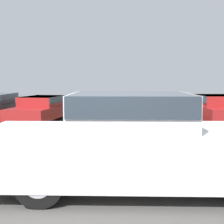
{
  "coord_description": "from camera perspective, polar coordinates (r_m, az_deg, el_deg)",
  "views": [
    {
      "loc": [
        0.72,
        -5.0,
        2.05
      ],
      "look_at": [
        -0.13,
        4.59,
        1.0
      ],
      "focal_mm": 50.0,
      "sensor_mm": 36.0,
      "label": 1
    }
  ],
  "objects": [
    {
      "name": "ground_plane",
      "position": [
        5.45,
        -3.02,
        -15.86
      ],
      "size": [
        60.0,
        60.0,
        0.0
      ],
      "primitive_type": "plane",
      "color": "#4C4947"
    },
    {
      "name": "stall_stripe_b",
      "position": [
        15.92,
        -17.12,
        -1.44
      ],
      "size": [
        0.12,
        4.48,
        0.01
      ],
      "primitive_type": "cube",
      "color": "yellow",
      "rests_on": "ground_plane"
    },
    {
      "name": "stall_stripe_c",
      "position": [
        15.09,
        -7.31,
        -1.62
      ],
      "size": [
        0.12,
        4.48,
        0.01
      ],
      "primitive_type": "cube",
      "color": "yellow",
      "rests_on": "ground_plane"
    },
    {
      "name": "stall_stripe_d",
      "position": [
        14.75,
        3.3,
        -1.77
      ],
      "size": [
        0.12,
        4.48,
        0.01
      ],
      "primitive_type": "cube",
      "color": "yellow",
      "rests_on": "ground_plane"
    },
    {
      "name": "stall_stripe_e",
      "position": [
        14.93,
        14.02,
        -1.85
      ],
      "size": [
        0.12,
        4.48,
        0.01
      ],
      "primitive_type": "cube",
      "color": "yellow",
      "rests_on": "ground_plane"
    },
    {
      "name": "pickup_truck",
      "position": [
        5.72,
        6.43,
        -5.64
      ],
      "size": [
        5.99,
        2.3,
        1.78
      ],
      "rotation": [
        0.0,
        0.0,
        0.06
      ],
      "color": "white",
      "rests_on": "ground_plane"
    },
    {
      "name": "parked_sedan_b",
      "position": [
        15.5,
        -12.58,
        0.81
      ],
      "size": [
        2.27,
        4.71,
        1.17
      ],
      "rotation": [
        0.0,
        0.0,
        -1.67
      ],
      "color": "maroon",
      "rests_on": "ground_plane"
    },
    {
      "name": "parked_sedan_c",
      "position": [
        14.77,
        -2.42,
        0.72
      ],
      "size": [
        1.87,
        4.28,
        1.19
      ],
      "rotation": [
        0.0,
        0.0,
        -1.53
      ],
      "color": "#4C6B47",
      "rests_on": "ground_plane"
    },
    {
      "name": "parked_sedan_d",
      "position": [
        14.76,
        9.0,
        0.75
      ],
      "size": [
        1.92,
        4.52,
        1.24
      ],
      "rotation": [
        0.0,
        0.0,
        -1.59
      ],
      "color": "#B7BABF",
      "rests_on": "ground_plane"
    },
    {
      "name": "parked_sedan_e",
      "position": [
        15.22,
        18.63,
        0.69
      ],
      "size": [
        2.21,
        4.49,
        1.27
      ],
      "rotation": [
        0.0,
        0.0,
        -1.48
      ],
      "color": "maroon",
      "rests_on": "ground_plane"
    },
    {
      "name": "wheel_stop_curb",
      "position": [
        17.63,
        3.45,
        -0.24
      ],
      "size": [
        1.94,
        0.2,
        0.14
      ],
      "primitive_type": "cube",
      "color": "#B7B2A8",
      "rests_on": "ground_plane"
    }
  ]
}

